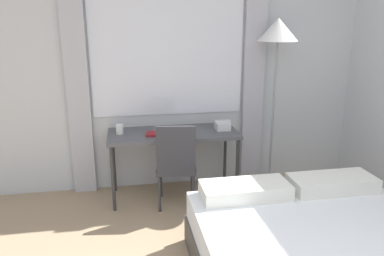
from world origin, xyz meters
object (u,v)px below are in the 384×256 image
at_px(telephone, 222,125).
at_px(mug, 120,129).
at_px(desk_chair, 176,162).
at_px(desk, 173,137).
at_px(book, 160,134).
at_px(standing_lamp, 278,39).

xyz_separation_m(telephone, mug, (-1.10, 0.03, 0.01)).
relative_size(desk_chair, mug, 8.91).
bearing_deg(desk_chair, mug, 158.77).
relative_size(desk, book, 4.63).
bearing_deg(mug, desk, -3.13).
bearing_deg(book, telephone, 6.32).
xyz_separation_m(standing_lamp, mug, (-1.69, -0.01, -0.90)).
xyz_separation_m(desk_chair, mug, (-0.55, 0.31, 0.29)).
height_order(desk_chair, book, desk_chair).
bearing_deg(standing_lamp, telephone, -175.77).
height_order(desk_chair, standing_lamp, standing_lamp).
height_order(standing_lamp, mug, standing_lamp).
bearing_deg(desk, mug, 176.87).
bearing_deg(telephone, book, -173.68).
relative_size(desk_chair, standing_lamp, 0.48).
bearing_deg(desk, desk_chair, -92.11).
bearing_deg(mug, desk_chair, -29.21).
distance_m(standing_lamp, book, 1.59).
relative_size(book, mug, 2.92).
xyz_separation_m(desk, telephone, (0.54, -0.00, 0.10)).
height_order(standing_lamp, telephone, standing_lamp).
bearing_deg(standing_lamp, desk_chair, -164.57).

